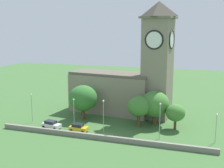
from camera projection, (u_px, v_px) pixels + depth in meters
name	position (u px, v px, depth m)	size (l,w,h in m)	color
ground_plane	(123.00, 117.00, 78.05)	(200.00, 200.00, 0.00)	#3D6633
church	(128.00, 81.00, 79.46)	(29.05, 11.90, 29.66)	gray
quay_barrier	(100.00, 137.00, 62.06)	(47.53, 0.70, 1.06)	gray
car_white	(51.00, 124.00, 69.18)	(4.85, 2.81, 1.80)	silver
car_yellow	(79.00, 128.00, 66.93)	(4.35, 2.45, 1.83)	gold
streetlamp_west_end	(32.00, 103.00, 72.88)	(0.44, 0.44, 7.27)	#9EA0A5
streetlamp_west_mid	(74.00, 108.00, 69.08)	(0.44, 0.44, 6.97)	#9EA0A5
streetlamp_central	(103.00, 111.00, 65.88)	(0.44, 0.44, 7.45)	#9EA0A5
streetlamp_east_mid	(160.00, 115.00, 61.76)	(0.44, 0.44, 7.84)	#9EA0A5
streetlamp_east_end	(216.00, 123.00, 59.80)	(0.44, 0.44, 6.15)	#9EA0A5
tree_riverside_east	(175.00, 113.00, 67.89)	(4.43, 4.43, 5.97)	brown
tree_churchyard	(139.00, 106.00, 69.45)	(5.41, 5.41, 7.49)	brown
tree_riverside_west	(83.00, 98.00, 75.26)	(7.26, 7.26, 8.87)	brown
tree_by_tower	(155.00, 104.00, 71.05)	(7.02, 7.02, 8.32)	brown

